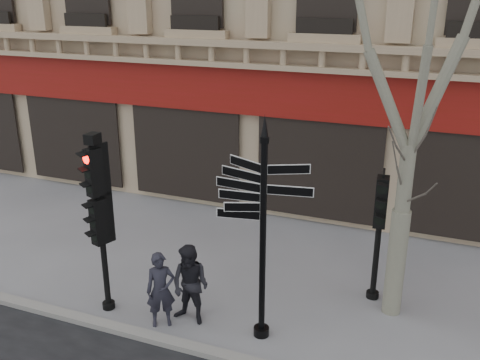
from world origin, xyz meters
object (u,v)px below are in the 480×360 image
object	(u,v)px
fingerpost	(264,194)
traffic_signal_main	(99,203)
pedestrian_a	(161,290)
pedestrian_b	(190,285)
traffic_signal_secondary	(380,215)

from	to	relation	value
fingerpost	traffic_signal_main	world-z (taller)	fingerpost
fingerpost	pedestrian_a	bearing A→B (deg)	-168.83
fingerpost	pedestrian_b	world-z (taller)	fingerpost
fingerpost	traffic_signal_secondary	distance (m)	2.92
traffic_signal_secondary	pedestrian_b	xyz separation A→B (m)	(-3.21, -2.19, -1.09)
pedestrian_a	pedestrian_b	bearing A→B (deg)	-2.14
traffic_signal_secondary	pedestrian_a	xyz separation A→B (m)	(-3.70, -2.48, -1.15)
fingerpost	traffic_signal_secondary	bearing A→B (deg)	49.91
fingerpost	traffic_signal_main	size ratio (longest dim) A/B	1.15
traffic_signal_main	pedestrian_b	bearing A→B (deg)	25.12
pedestrian_b	traffic_signal_secondary	bearing A→B (deg)	40.08
traffic_signal_main	pedestrian_a	distance (m)	2.05
pedestrian_a	pedestrian_b	xyz separation A→B (m)	(0.49, 0.29, 0.05)
traffic_signal_main	pedestrian_b	size ratio (longest dim) A/B	2.27
traffic_signal_secondary	fingerpost	bearing A→B (deg)	-135.43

